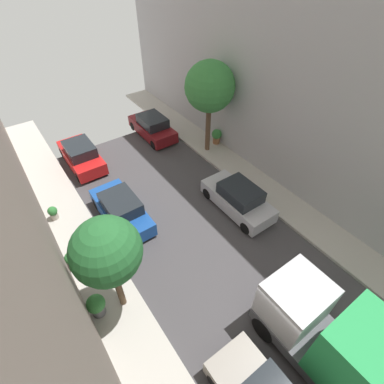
# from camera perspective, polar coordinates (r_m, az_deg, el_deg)

# --- Properties ---
(ground) EXTENTS (32.00, 32.00, 0.00)m
(ground) POSITION_cam_1_polar(r_m,az_deg,el_deg) (12.81, 17.34, -23.17)
(ground) COLOR #423F42
(sidewalk_right) EXTENTS (2.00, 44.00, 0.15)m
(sidewalk_right) POSITION_cam_1_polar(r_m,az_deg,el_deg) (15.63, 29.64, -11.15)
(sidewalk_right) COLOR #B7B2A8
(sidewalk_right) RESTS_ON ground
(parked_car_left_3) EXTENTS (1.78, 4.20, 1.57)m
(parked_car_left_3) POSITION_cam_1_polar(r_m,az_deg,el_deg) (15.14, -13.78, -3.43)
(parked_car_left_3) COLOR #194799
(parked_car_left_3) RESTS_ON ground
(parked_car_left_4) EXTENTS (1.78, 4.20, 1.57)m
(parked_car_left_4) POSITION_cam_1_polar(r_m,az_deg,el_deg) (19.62, -21.04, 6.80)
(parked_car_left_4) COLOR red
(parked_car_left_4) RESTS_ON ground
(parked_car_right_1) EXTENTS (1.78, 4.20, 1.57)m
(parked_car_right_1) POSITION_cam_1_polar(r_m,az_deg,el_deg) (15.48, 9.09, -1.29)
(parked_car_right_1) COLOR silver
(parked_car_right_1) RESTS_ON ground
(parked_car_right_2) EXTENTS (1.78, 4.20, 1.57)m
(parked_car_right_2) POSITION_cam_1_polar(r_m,az_deg,el_deg) (21.47, -7.82, 12.61)
(parked_car_right_2) COLOR maroon
(parked_car_right_2) RESTS_ON ground
(delivery_truck) EXTENTS (2.26, 6.60, 3.38)m
(delivery_truck) POSITION_cam_1_polar(r_m,az_deg,el_deg) (11.12, 30.99, -27.87)
(delivery_truck) COLOR #4C4C51
(delivery_truck) RESTS_ON ground
(street_tree_0) EXTENTS (2.38, 2.38, 4.64)m
(street_tree_0) POSITION_cam_1_polar(r_m,az_deg,el_deg) (9.93, -16.53, -11.22)
(street_tree_0) COLOR brown
(street_tree_0) RESTS_ON sidewalk_left
(street_tree_1) EXTENTS (2.98, 2.98, 5.82)m
(street_tree_1) POSITION_cam_1_polar(r_m,az_deg,el_deg) (17.91, 3.51, 19.95)
(street_tree_1) COLOR brown
(street_tree_1) RESTS_ON sidewalk_right
(potted_plant_0) EXTENTS (0.68, 0.68, 1.04)m
(potted_plant_0) POSITION_cam_1_polar(r_m,az_deg,el_deg) (20.31, 4.87, 11.03)
(potted_plant_0) COLOR brown
(potted_plant_0) RESTS_ON sidewalk_right
(potted_plant_1) EXTENTS (0.72, 0.72, 1.07)m
(potted_plant_1) POSITION_cam_1_polar(r_m,az_deg,el_deg) (12.31, -18.37, -20.44)
(potted_plant_1) COLOR slate
(potted_plant_1) RESTS_ON sidewalk_left
(potted_plant_3) EXTENTS (0.58, 0.58, 0.89)m
(potted_plant_3) POSITION_cam_1_polar(r_m,az_deg,el_deg) (13.94, -22.62, -12.18)
(potted_plant_3) COLOR brown
(potted_plant_3) RESTS_ON sidewalk_left
(potted_plant_4) EXTENTS (0.47, 0.47, 0.76)m
(potted_plant_4) POSITION_cam_1_polar(r_m,az_deg,el_deg) (16.42, -25.75, -3.66)
(potted_plant_4) COLOR #B2A899
(potted_plant_4) RESTS_ON sidewalk_left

